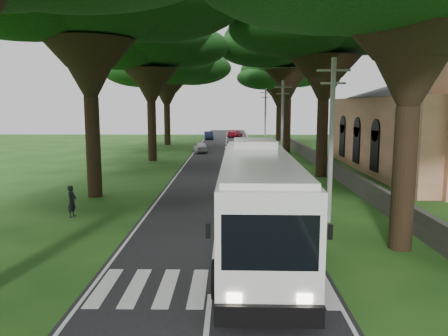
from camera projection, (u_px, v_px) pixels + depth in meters
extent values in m
plane|color=#194213|center=(213.00, 266.00, 15.84)|extent=(140.00, 140.00, 0.00)
cube|color=black|center=(224.00, 167.00, 40.58)|extent=(8.00, 120.00, 0.04)
cube|color=silver|center=(211.00, 289.00, 13.86)|extent=(8.00, 3.00, 0.01)
cube|color=#383533|center=(323.00, 163.00, 39.38)|extent=(0.35, 50.00, 1.20)
cube|color=tan|center=(436.00, 136.00, 36.90)|extent=(12.00, 22.00, 6.40)
pyramid|color=#595960|center=(440.00, 70.00, 36.12)|extent=(14.00, 24.00, 2.20)
cylinder|color=gray|center=(331.00, 142.00, 21.13)|extent=(0.24, 0.24, 8.00)
cube|color=gray|center=(334.00, 70.00, 20.64)|extent=(1.60, 0.10, 0.10)
cube|color=gray|center=(333.00, 83.00, 20.72)|extent=(1.20, 0.10, 0.10)
cylinder|color=gray|center=(282.00, 124.00, 40.91)|extent=(0.24, 0.24, 8.00)
cube|color=gray|center=(283.00, 87.00, 40.42)|extent=(1.60, 0.10, 0.10)
cube|color=gray|center=(283.00, 94.00, 40.51)|extent=(1.20, 0.10, 0.10)
cylinder|color=gray|center=(265.00, 118.00, 60.70)|extent=(0.24, 0.24, 8.00)
cube|color=gray|center=(266.00, 93.00, 60.21)|extent=(1.60, 0.10, 0.10)
cube|color=gray|center=(266.00, 97.00, 60.30)|extent=(1.20, 0.10, 0.10)
cylinder|color=black|center=(93.00, 147.00, 27.37)|extent=(0.90, 0.90, 6.27)
cone|color=black|center=(90.00, 65.00, 26.65)|extent=(3.20, 3.20, 3.80)
cylinder|color=black|center=(152.00, 132.00, 45.20)|extent=(0.90, 0.90, 6.00)
cone|color=black|center=(151.00, 84.00, 44.49)|extent=(3.20, 3.20, 3.80)
ellipsoid|color=black|center=(150.00, 39.00, 43.85)|extent=(13.31, 13.31, 5.59)
cylinder|color=black|center=(167.00, 125.00, 63.04)|extent=(0.90, 0.90, 5.69)
cone|color=black|center=(167.00, 92.00, 62.36)|extent=(3.20, 3.20, 3.80)
ellipsoid|color=black|center=(166.00, 63.00, 61.78)|extent=(15.43, 15.43, 6.48)
cylinder|color=black|center=(404.00, 179.00, 17.30)|extent=(0.90, 0.90, 5.73)
cone|color=black|center=(411.00, 56.00, 16.62)|extent=(3.20, 3.20, 3.80)
cylinder|color=black|center=(322.00, 139.00, 35.08)|extent=(0.90, 0.90, 6.10)
cone|color=black|center=(324.00, 76.00, 34.37)|extent=(3.20, 3.20, 3.80)
ellipsoid|color=black|center=(326.00, 16.00, 33.71)|extent=(13.76, 13.76, 5.78)
cylinder|color=black|center=(287.00, 126.00, 52.87)|extent=(0.90, 0.90, 6.51)
cone|color=black|center=(288.00, 82.00, 52.13)|extent=(3.20, 3.20, 3.80)
ellipsoid|color=black|center=(289.00, 39.00, 51.40)|extent=(15.39, 15.39, 6.46)
cylinder|color=black|center=(279.00, 124.00, 70.74)|extent=(0.90, 0.90, 5.46)
cone|color=black|center=(279.00, 95.00, 70.07)|extent=(3.20, 3.20, 3.80)
ellipsoid|color=black|center=(280.00, 71.00, 69.53)|extent=(12.53, 12.53, 5.26)
cube|color=white|center=(258.00, 200.00, 17.14)|extent=(2.93, 13.11, 3.21)
cube|color=black|center=(257.00, 186.00, 17.40)|extent=(2.95, 10.72, 1.20)
cube|color=black|center=(257.00, 238.00, 17.37)|extent=(2.97, 13.15, 0.38)
cube|color=red|center=(257.00, 218.00, 17.25)|extent=(2.96, 11.81, 0.20)
cube|color=white|center=(258.00, 157.00, 16.90)|extent=(2.70, 12.46, 0.20)
cylinder|color=black|center=(218.00, 279.00, 13.09)|extent=(0.40, 1.20, 1.20)
cylinder|color=black|center=(309.00, 280.00, 13.01)|extent=(0.40, 1.20, 1.20)
cylinder|color=black|center=(226.00, 211.00, 21.50)|extent=(0.40, 1.20, 1.20)
cylinder|color=black|center=(281.00, 211.00, 21.41)|extent=(0.40, 1.20, 1.20)
imported|color=silver|center=(200.00, 147.00, 53.00)|extent=(2.26, 4.01, 1.29)
imported|color=navy|center=(209.00, 135.00, 73.00)|extent=(1.79, 4.10, 1.31)
imported|color=maroon|center=(235.00, 133.00, 78.24)|extent=(3.18, 4.84, 1.30)
imported|color=black|center=(72.00, 201.00, 22.58)|extent=(0.48, 0.66, 1.66)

